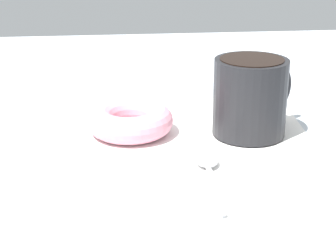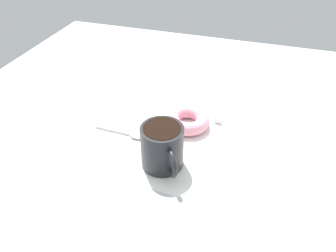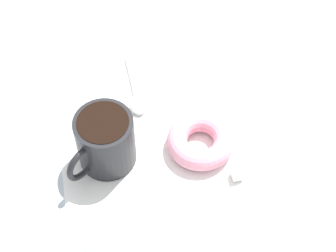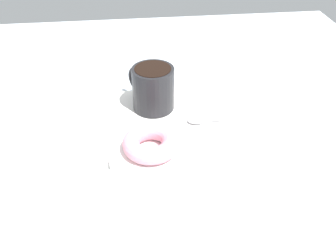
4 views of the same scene
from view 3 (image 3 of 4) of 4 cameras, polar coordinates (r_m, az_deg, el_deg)
name	(u,v)px [view 3 (image 3 of 4)]	position (r cm, az deg, el deg)	size (l,w,h in cm)	color
ground_plane	(163,150)	(85.70, -0.54, -2.43)	(120.00, 120.00, 2.00)	#B2BCC6
napkin	(168,134)	(85.90, 0.00, -0.82)	(33.01, 33.01, 0.30)	white
coffee_cup	(105,141)	(79.96, -6.45, -1.54)	(9.11, 10.63, 8.96)	black
donut	(200,141)	(83.31, 3.32, -1.51)	(10.08, 10.08, 3.10)	pink
spoon	(136,98)	(89.50, -3.28, 2.89)	(12.67, 2.52, 0.90)	silver
sugar_cube	(237,174)	(81.66, 7.04, -4.89)	(1.56, 1.56, 1.56)	white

